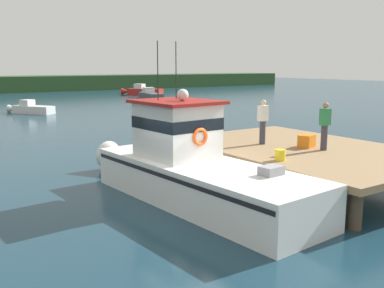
# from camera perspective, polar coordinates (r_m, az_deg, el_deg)

# --- Properties ---
(ground_plane) EXTENTS (200.00, 200.00, 0.00)m
(ground_plane) POSITION_cam_1_polar(r_m,az_deg,el_deg) (13.26, -0.13, -7.60)
(ground_plane) COLOR #193847
(dock) EXTENTS (6.00, 9.00, 1.20)m
(dock) POSITION_cam_1_polar(r_m,az_deg,el_deg) (16.07, 14.28, -0.80)
(dock) COLOR #4C3D2D
(dock) RESTS_ON ground
(main_fishing_boat) EXTENTS (3.21, 9.92, 4.80)m
(main_fishing_boat) POSITION_cam_1_polar(r_m,az_deg,el_deg) (13.32, -0.32, -3.02)
(main_fishing_boat) COLOR white
(main_fishing_boat) RESTS_ON ground
(crate_stack_mid_dock) EXTENTS (0.71, 0.60, 0.44)m
(crate_stack_mid_dock) POSITION_cam_1_polar(r_m,az_deg,el_deg) (15.98, 14.72, 0.38)
(crate_stack_mid_dock) COLOR orange
(crate_stack_mid_dock) RESTS_ON dock
(bait_bucket) EXTENTS (0.32, 0.32, 0.34)m
(bait_bucket) POSITION_cam_1_polar(r_m,az_deg,el_deg) (13.56, 11.42, -1.42)
(bait_bucket) COLOR yellow
(bait_bucket) RESTS_ON dock
(deckhand_by_the_boat) EXTENTS (0.36, 0.22, 1.63)m
(deckhand_by_the_boat) POSITION_cam_1_polar(r_m,az_deg,el_deg) (16.18, 9.22, 2.99)
(deckhand_by_the_boat) COLOR #383842
(deckhand_by_the_boat) RESTS_ON dock
(deckhand_further_back) EXTENTS (0.36, 0.22, 1.63)m
(deckhand_further_back) POSITION_cam_1_polar(r_m,az_deg,el_deg) (15.49, 16.92, 2.36)
(deckhand_further_back) COLOR #383842
(deckhand_further_back) RESTS_ON dock
(moored_boat_off_the_point) EXTENTS (2.04, 5.82, 1.45)m
(moored_boat_off_the_point) POSITION_cam_1_polar(r_m,az_deg,el_deg) (52.75, -5.53, 6.30)
(moored_boat_off_the_point) COLOR #4C4C51
(moored_boat_off_the_point) RESTS_ON ground
(moored_boat_outer_mooring) EXTENTS (4.50, 5.65, 1.54)m
(moored_boat_outer_mooring) POSITION_cam_1_polar(r_m,az_deg,el_deg) (61.29, -6.49, 6.85)
(moored_boat_outer_mooring) COLOR red
(moored_boat_outer_mooring) RESTS_ON ground
(moored_boat_mid_harbor) EXTENTS (3.34, 4.29, 1.16)m
(moored_boat_mid_harbor) POSITION_cam_1_polar(r_m,az_deg,el_deg) (39.95, -20.31, 4.33)
(moored_boat_mid_harbor) COLOR silver
(moored_boat_mid_harbor) RESTS_ON ground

